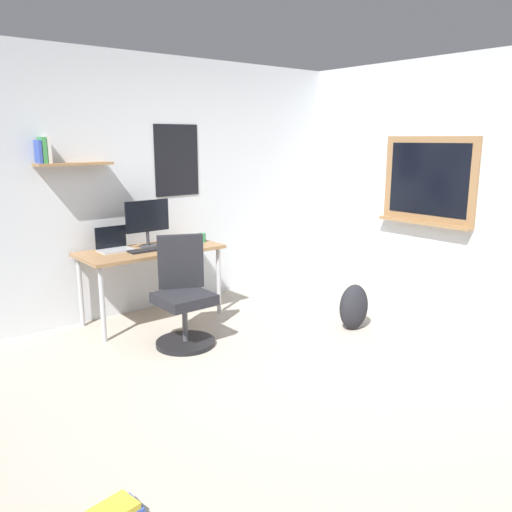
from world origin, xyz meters
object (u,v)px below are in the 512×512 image
(computer_mouse, at_px, (173,246))
(office_chair, at_px, (183,298))
(desk, at_px, (151,256))
(monitor_primary, at_px, (147,220))
(laptop, at_px, (114,245))
(keyboard, at_px, (148,250))
(backpack, at_px, (354,307))
(coffee_mug, at_px, (202,238))

(computer_mouse, bearing_deg, office_chair, -114.23)
(desk, distance_m, monitor_primary, 0.36)
(monitor_primary, xyz_separation_m, computer_mouse, (0.18, -0.18, -0.25))
(desk, relative_size, laptop, 4.42)
(desk, height_order, monitor_primary, monitor_primary)
(monitor_primary, bearing_deg, office_chair, -97.84)
(laptop, distance_m, keyboard, 0.34)
(desk, relative_size, monitor_primary, 2.95)
(keyboard, relative_size, computer_mouse, 3.56)
(backpack, bearing_deg, laptop, 136.08)
(coffee_mug, bearing_deg, backpack, -61.67)
(monitor_primary, xyz_separation_m, backpack, (1.32, -1.55, -0.78))
(laptop, xyz_separation_m, computer_mouse, (0.52, -0.23, -0.04))
(office_chair, relative_size, backpack, 2.18)
(keyboard, relative_size, coffee_mug, 4.02)
(desk, bearing_deg, monitor_primary, 71.46)
(monitor_primary, distance_m, computer_mouse, 0.36)
(backpack, bearing_deg, keyboard, 136.05)
(coffee_mug, bearing_deg, laptop, 168.64)
(coffee_mug, bearing_deg, computer_mouse, -172.39)
(office_chair, xyz_separation_m, laptop, (-0.23, 0.88, 0.37))
(laptop, relative_size, backpack, 0.71)
(laptop, height_order, keyboard, laptop)
(computer_mouse, xyz_separation_m, backpack, (1.14, -1.37, -0.52))
(desk, bearing_deg, coffee_mug, -2.85)
(monitor_primary, height_order, coffee_mug, monitor_primary)
(computer_mouse, height_order, coffee_mug, coffee_mug)
(desk, height_order, keyboard, keyboard)
(coffee_mug, height_order, backpack, coffee_mug)
(office_chair, bearing_deg, laptop, 104.62)
(office_chair, xyz_separation_m, coffee_mug, (0.67, 0.70, 0.36))
(monitor_primary, relative_size, backpack, 1.06)
(laptop, distance_m, coffee_mug, 0.91)
(desk, xyz_separation_m, computer_mouse, (0.21, -0.08, 0.09))
(backpack, bearing_deg, monitor_primary, 130.35)
(keyboard, height_order, coffee_mug, coffee_mug)
(laptop, distance_m, monitor_primary, 0.41)
(desk, xyz_separation_m, keyboard, (-0.07, -0.08, 0.08))
(computer_mouse, xyz_separation_m, coffee_mug, (0.37, 0.05, 0.03))
(desk, distance_m, office_chair, 0.77)
(laptop, bearing_deg, desk, -25.99)
(office_chair, bearing_deg, computer_mouse, 65.77)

